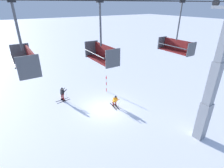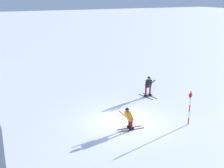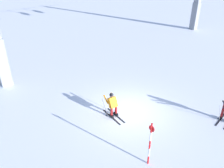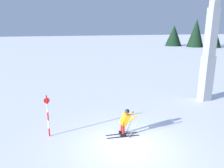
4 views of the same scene
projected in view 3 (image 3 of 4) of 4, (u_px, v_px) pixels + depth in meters
ground_plane at (130, 110)px, 13.09m from camera, size 260.00×260.00×0.00m
skier_carving_main at (113, 104)px, 12.32m from camera, size 0.74×1.66×1.49m
trail_marker_pole at (150, 143)px, 9.10m from camera, size 0.07×0.28×2.12m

